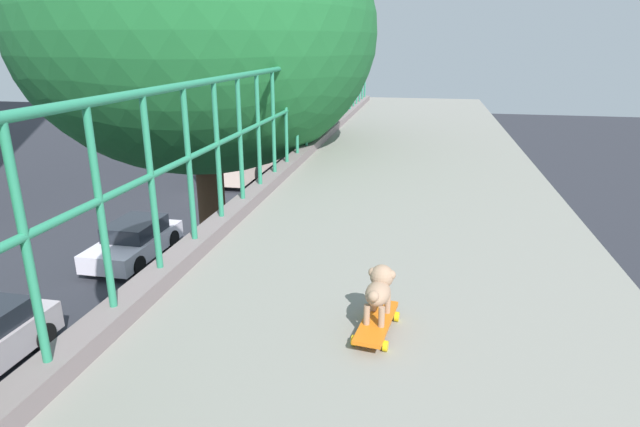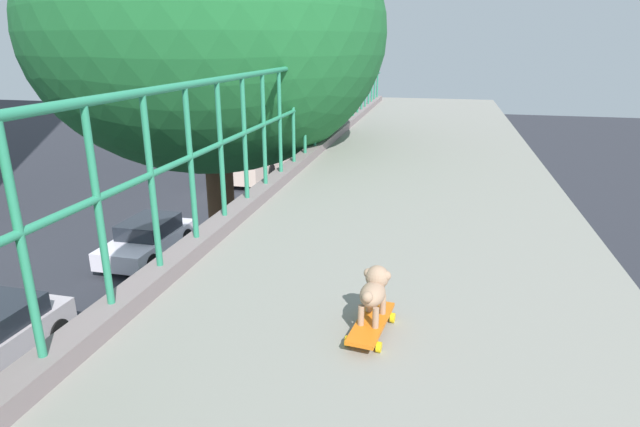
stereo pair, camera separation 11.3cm
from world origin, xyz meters
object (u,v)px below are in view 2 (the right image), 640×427
at_px(small_dog, 374,288).
at_px(city_bus, 268,139).
at_px(car_green_fifth, 190,294).
at_px(toy_skateboard, 371,323).
at_px(car_white_sixth, 148,239).

bearing_deg(small_dog, city_bus, 110.12).
xyz_separation_m(city_bus, small_dog, (10.07, -27.48, 4.31)).
distance_m(car_green_fifth, toy_skateboard, 12.56).
bearing_deg(small_dog, car_green_fifth, 124.00).
height_order(car_green_fifth, toy_skateboard, toy_skateboard).
height_order(car_white_sixth, city_bus, city_bus).
bearing_deg(toy_skateboard, small_dog, 85.59).
height_order(city_bus, small_dog, small_dog).
height_order(car_white_sixth, small_dog, small_dog).
distance_m(car_green_fifth, small_dog, 12.61).
relative_size(car_green_fifth, city_bus, 0.39).
bearing_deg(small_dog, car_white_sixth, 127.05).
bearing_deg(toy_skateboard, car_green_fifth, 123.82).
relative_size(car_white_sixth, city_bus, 0.37).
height_order(toy_skateboard, small_dog, small_dog).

